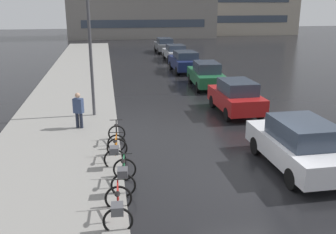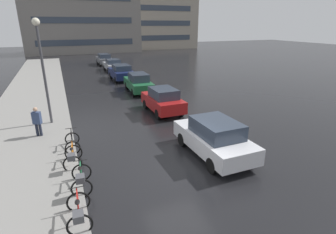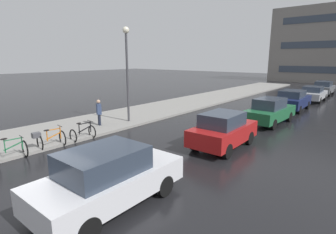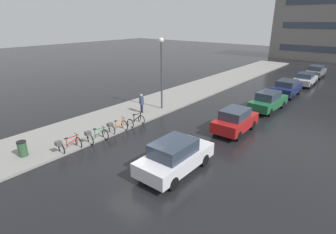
# 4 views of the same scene
# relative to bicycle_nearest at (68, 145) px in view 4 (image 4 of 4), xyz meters

# --- Properties ---
(ground_plane) EXTENTS (140.00, 140.00, 0.00)m
(ground_plane) POSITION_rel_bicycle_nearest_xyz_m (3.85, 1.47, -0.48)
(ground_plane) COLOR black
(sidewalk_kerb) EXTENTS (4.80, 60.00, 0.14)m
(sidewalk_kerb) POSITION_rel_bicycle_nearest_xyz_m (-2.15, 11.47, -0.41)
(sidewalk_kerb) COLOR gray
(sidewalk_kerb) RESTS_ON ground
(bicycle_nearest) EXTENTS (0.78, 1.41, 0.97)m
(bicycle_nearest) POSITION_rel_bicycle_nearest_xyz_m (0.00, 0.00, 0.00)
(bicycle_nearest) COLOR black
(bicycle_nearest) RESTS_ON ground
(bicycle_second) EXTENTS (0.82, 1.42, 0.98)m
(bicycle_second) POSITION_rel_bicycle_nearest_xyz_m (0.23, 1.77, 0.01)
(bicycle_second) COLOR black
(bicycle_second) RESTS_ON ground
(bicycle_third) EXTENTS (0.85, 1.39, 1.00)m
(bicycle_third) POSITION_rel_bicycle_nearest_xyz_m (0.06, 3.57, 0.00)
(bicycle_third) COLOR black
(bicycle_third) RESTS_ON ground
(bicycle_farthest) EXTENTS (0.73, 1.15, 0.96)m
(bicycle_farthest) POSITION_rel_bicycle_nearest_xyz_m (0.14, 5.30, -0.10)
(bicycle_farthest) COLOR black
(bicycle_farthest) RESTS_ON ground
(car_white) EXTENTS (2.01, 4.35, 1.68)m
(car_white) POSITION_rel_bicycle_nearest_xyz_m (5.99, 2.37, 0.36)
(car_white) COLOR silver
(car_white) RESTS_ON ground
(car_red) EXTENTS (1.85, 3.80, 1.66)m
(car_red) POSITION_rel_bicycle_nearest_xyz_m (6.09, 8.84, 0.35)
(car_red) COLOR #AD1919
(car_red) RESTS_ON ground
(car_green) EXTENTS (1.93, 4.47, 1.64)m
(car_green) POSITION_rel_bicycle_nearest_xyz_m (6.18, 14.84, 0.33)
(car_green) COLOR #1E6038
(car_green) RESTS_ON ground
(car_navy) EXTENTS (1.97, 4.29, 1.60)m
(car_navy) POSITION_rel_bicycle_nearest_xyz_m (6.00, 20.49, 0.33)
(car_navy) COLOR navy
(car_navy) RESTS_ON ground
(car_silver) EXTENTS (1.89, 4.24, 1.46)m
(car_silver) POSITION_rel_bicycle_nearest_xyz_m (6.32, 26.39, 0.26)
(car_silver) COLOR #B2B5BA
(car_silver) RESTS_ON ground
(car_grey) EXTENTS (1.84, 4.08, 1.54)m
(car_grey) POSITION_rel_bicycle_nearest_xyz_m (6.22, 32.25, 0.31)
(car_grey) COLOR slate
(car_grey) RESTS_ON ground
(pedestrian) EXTENTS (0.46, 0.38, 1.68)m
(pedestrian) POSITION_rel_bicycle_nearest_xyz_m (-1.36, 7.39, 0.46)
(pedestrian) COLOR #1E2333
(pedestrian) RESTS_ON ground
(streetlamp) EXTENTS (0.40, 0.40, 5.91)m
(streetlamp) POSITION_rel_bicycle_nearest_xyz_m (-0.79, 9.22, 3.39)
(streetlamp) COLOR #424247
(streetlamp) RESTS_ON ground
(trash_bin) EXTENTS (0.50, 0.50, 1.02)m
(trash_bin) POSITION_rel_bicycle_nearest_xyz_m (-1.29, -1.94, 0.03)
(trash_bin) COLOR #2D5133
(trash_bin) RESTS_ON ground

